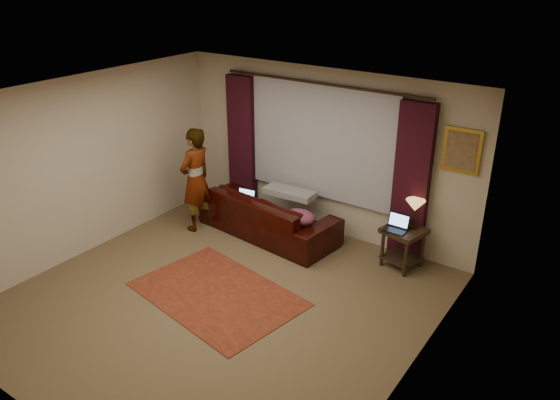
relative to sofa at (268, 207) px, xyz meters
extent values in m
cube|color=brown|center=(0.59, -1.85, -0.47)|extent=(5.00, 5.00, 0.01)
cube|color=silver|center=(0.59, -1.85, 2.13)|extent=(5.00, 5.00, 0.02)
cube|color=#C3B79A|center=(0.59, 0.65, 0.83)|extent=(5.00, 0.02, 2.60)
cube|color=#C3B79A|center=(0.59, -4.35, 0.83)|extent=(5.00, 0.02, 2.60)
cube|color=#C3B79A|center=(-1.91, -1.85, 0.83)|extent=(0.02, 5.00, 2.60)
cube|color=#C3B79A|center=(3.09, -1.85, 0.83)|extent=(0.02, 5.00, 2.60)
cube|color=#A7A7AF|center=(0.59, 0.59, 1.03)|extent=(2.50, 0.05, 1.80)
cube|color=black|center=(-0.91, 0.54, 0.71)|extent=(0.50, 0.14, 2.30)
cube|color=black|center=(2.09, 0.54, 0.71)|extent=(0.50, 0.14, 2.30)
cylinder|color=#301F12|center=(0.59, 0.54, 1.91)|extent=(0.04, 0.04, 3.40)
cube|color=gold|center=(2.69, 0.62, 1.28)|extent=(0.50, 0.04, 0.60)
imported|color=black|center=(0.00, 0.00, 0.00)|extent=(2.42, 1.26, 0.94)
cube|color=gray|center=(0.25, 0.24, 0.47)|extent=(0.83, 0.37, 0.10)
ellipsoid|color=brown|center=(0.73, -0.20, 0.10)|extent=(0.50, 0.40, 0.20)
cube|color=maroon|center=(0.47, -1.78, -0.46)|extent=(2.37, 1.79, 0.01)
cube|color=black|center=(2.16, 0.27, -0.17)|extent=(0.62, 0.62, 0.60)
imported|color=gray|center=(-1.05, -0.47, 0.37)|extent=(0.50, 0.50, 1.68)
camera|label=1|loc=(4.59, -6.27, 3.59)|focal=35.00mm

